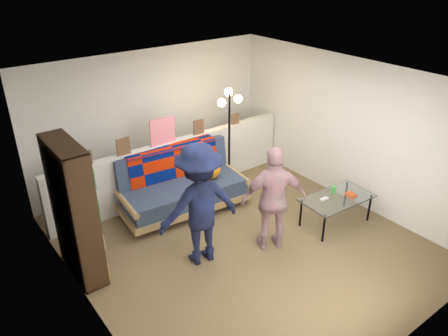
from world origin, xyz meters
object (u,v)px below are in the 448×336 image
futon_sofa (182,185)px  floor_lamp (229,119)px  coffee_table (337,199)px  person_left (199,205)px  bookshelf (75,216)px  person_right (274,199)px

futon_sofa → floor_lamp: size_ratio=1.20×
coffee_table → person_left: bearing=165.7°
coffee_table → person_left: size_ratio=0.66×
floor_lamp → bookshelf: bearing=-166.1°
bookshelf → floor_lamp: (3.03, 0.75, 0.39)m
coffee_table → bookshelf: bearing=160.4°
futon_sofa → coffee_table: bearing=-48.1°
coffee_table → person_left: person_left is taller
futon_sofa → person_right: 1.77m
bookshelf → coffee_table: size_ratio=1.63×
bookshelf → floor_lamp: bookshelf is taller
floor_lamp → person_right: floor_lamp is taller
futon_sofa → bookshelf: 2.06m
person_left → futon_sofa: bearing=-103.2°
coffee_table → floor_lamp: size_ratio=0.64×
coffee_table → floor_lamp: (-0.54, 2.01, 0.83)m
person_left → coffee_table: bearing=174.7°
person_left → person_right: 1.05m
person_right → person_left: bearing=7.4°
futon_sofa → person_right: (0.45, -1.67, 0.37)m
futon_sofa → floor_lamp: (1.11, 0.18, 0.85)m
coffee_table → person_right: 1.25m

